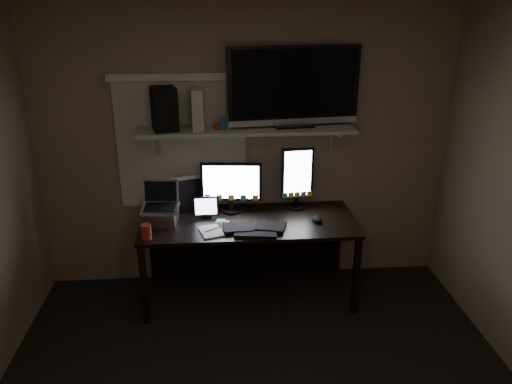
{
  "coord_description": "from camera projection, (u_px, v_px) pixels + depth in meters",
  "views": [
    {
      "loc": [
        -0.24,
        -2.4,
        2.48
      ],
      "look_at": [
        0.05,
        1.25,
        1.06
      ],
      "focal_mm": 35.0,
      "sensor_mm": 36.0,
      "label": 1
    }
  ],
  "objects": [
    {
      "name": "tv",
      "position": [
        294.0,
        87.0,
        4.06
      ],
      "size": [
        1.11,
        0.32,
        0.66
      ],
      "primitive_type": "cube",
      "rotation": [
        0.0,
        0.0,
        0.12
      ],
      "color": "black",
      "rests_on": "wall_shelf"
    },
    {
      "name": "file_sorter",
      "position": [
        186.0,
        194.0,
        4.35
      ],
      "size": [
        0.27,
        0.19,
        0.31
      ],
      "primitive_type": "cube",
      "rotation": [
        0.0,
        0.0,
        0.34
      ],
      "color": "black",
      "rests_on": "desk"
    },
    {
      "name": "wall_shelf",
      "position": [
        247.0,
        130.0,
        4.12
      ],
      "size": [
        1.8,
        0.35,
        0.03
      ],
      "primitive_type": "cube",
      "color": "#A3A39E",
      "rests_on": "back_wall"
    },
    {
      "name": "cup",
      "position": [
        146.0,
        232.0,
        3.86
      ],
      "size": [
        0.09,
        0.09,
        0.12
      ],
      "primitive_type": "cylinder",
      "rotation": [
        0.0,
        0.0,
        0.08
      ],
      "color": "maroon",
      "rests_on": "desk"
    },
    {
      "name": "keyboard",
      "position": [
        254.0,
        227.0,
        4.04
      ],
      "size": [
        0.53,
        0.26,
        0.03
      ],
      "primitive_type": "cube",
      "rotation": [
        0.0,
        0.0,
        -0.12
      ],
      "color": "black",
      "rests_on": "desk"
    },
    {
      "name": "mouse",
      "position": [
        317.0,
        219.0,
        4.18
      ],
      "size": [
        0.1,
        0.13,
        0.04
      ],
      "primitive_type": "ellipsoid",
      "rotation": [
        0.0,
        0.0,
        0.18
      ],
      "color": "black",
      "rests_on": "desk"
    },
    {
      "name": "back_wall",
      "position": [
        246.0,
        149.0,
        4.36
      ],
      "size": [
        3.6,
        0.0,
        3.6
      ],
      "primitive_type": "plane",
      "rotation": [
        1.57,
        0.0,
        0.0
      ],
      "color": "#6F6350",
      "rests_on": "floor"
    },
    {
      "name": "desk",
      "position": [
        248.0,
        233.0,
        4.38
      ],
      "size": [
        1.8,
        0.75,
        0.73
      ],
      "color": "black",
      "rests_on": "floor"
    },
    {
      "name": "bottles",
      "position": [
        223.0,
        121.0,
        4.04
      ],
      "size": [
        0.22,
        0.07,
        0.14
      ],
      "primitive_type": null,
      "rotation": [
        0.0,
        0.0,
        -0.11
      ],
      "color": "#A50F0C",
      "rests_on": "wall_shelf"
    },
    {
      "name": "notepad",
      "position": [
        211.0,
        231.0,
        3.99
      ],
      "size": [
        0.22,
        0.27,
        0.01
      ],
      "primitive_type": "cube",
      "rotation": [
        0.0,
        0.0,
        0.27
      ],
      "color": "silver",
      "rests_on": "desk"
    },
    {
      "name": "monitor_portrait",
      "position": [
        297.0,
        178.0,
        4.35
      ],
      "size": [
        0.29,
        0.08,
        0.56
      ],
      "primitive_type": "cube",
      "rotation": [
        0.0,
        0.0,
        0.1
      ],
      "color": "black",
      "rests_on": "desk"
    },
    {
      "name": "monitor_landscape",
      "position": [
        231.0,
        187.0,
        4.3
      ],
      "size": [
        0.53,
        0.11,
        0.46
      ],
      "primitive_type": "cube",
      "rotation": [
        0.0,
        0.0,
        -0.11
      ],
      "color": "black",
      "rests_on": "desk"
    },
    {
      "name": "tablet",
      "position": [
        206.0,
        207.0,
        4.23
      ],
      "size": [
        0.22,
        0.1,
        0.19
      ],
      "primitive_type": "cube",
      "rotation": [
        0.0,
        0.0,
        0.02
      ],
      "color": "black",
      "rests_on": "desk"
    },
    {
      "name": "window_blinds",
      "position": [
        182.0,
        145.0,
        4.29
      ],
      "size": [
        1.1,
        0.02,
        1.1
      ],
      "primitive_type": "cube",
      "color": "beige",
      "rests_on": "back_wall"
    },
    {
      "name": "game_console",
      "position": [
        198.0,
        108.0,
        4.05
      ],
      "size": [
        0.09,
        0.28,
        0.33
      ],
      "primitive_type": "cube",
      "rotation": [
        0.0,
        0.0,
        -0.03
      ],
      "color": "beige",
      "rests_on": "wall_shelf"
    },
    {
      "name": "speaker",
      "position": [
        164.0,
        109.0,
        3.99
      ],
      "size": [
        0.24,
        0.27,
        0.35
      ],
      "primitive_type": "cube",
      "rotation": [
        0.0,
        0.0,
        0.25
      ],
      "color": "black",
      "rests_on": "wall_shelf"
    },
    {
      "name": "laptop",
      "position": [
        160.0,
        204.0,
        4.09
      ],
      "size": [
        0.33,
        0.27,
        0.34
      ],
      "primitive_type": "cube",
      "rotation": [
        0.0,
        0.0,
        -0.1
      ],
      "color": "silver",
      "rests_on": "desk"
    },
    {
      "name": "sticky_notes",
      "position": [
        228.0,
        225.0,
        4.11
      ],
      "size": [
        0.35,
        0.3,
        0.0
      ],
      "primitive_type": null,
      "rotation": [
        0.0,
        0.0,
        -0.26
      ],
      "color": "#FFEC45",
      "rests_on": "desk"
    }
  ]
}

